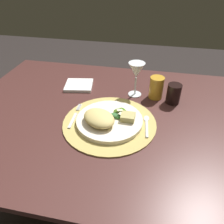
# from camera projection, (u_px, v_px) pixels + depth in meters

# --- Properties ---
(ground_plane) EXTENTS (6.00, 6.00, 0.00)m
(ground_plane) POSITION_uv_depth(u_px,v_px,m) (114.00, 207.00, 1.33)
(ground_plane) COLOR #282221
(dining_table) EXTENTS (1.35, 0.94, 0.70)m
(dining_table) POSITION_uv_depth(u_px,v_px,m) (114.00, 136.00, 0.99)
(dining_table) COLOR #462623
(dining_table) RESTS_ON ground
(placemat) EXTENTS (0.37, 0.37, 0.01)m
(placemat) POSITION_uv_depth(u_px,v_px,m) (110.00, 123.00, 0.87)
(placemat) COLOR tan
(placemat) RESTS_ON dining_table
(dinner_plate) EXTENTS (0.26, 0.26, 0.02)m
(dinner_plate) POSITION_uv_depth(u_px,v_px,m) (110.00, 120.00, 0.87)
(dinner_plate) COLOR silver
(dinner_plate) RESTS_ON placemat
(pasta_serving) EXTENTS (0.17, 0.16, 0.04)m
(pasta_serving) POSITION_uv_depth(u_px,v_px,m) (99.00, 118.00, 0.83)
(pasta_serving) COLOR #D4BB6D
(pasta_serving) RESTS_ON dinner_plate
(salad_greens) EXTENTS (0.07, 0.08, 0.03)m
(salad_greens) POSITION_uv_depth(u_px,v_px,m) (119.00, 114.00, 0.87)
(salad_greens) COLOR #387011
(salad_greens) RESTS_ON dinner_plate
(bread_piece) EXTENTS (0.06, 0.05, 0.02)m
(bread_piece) POSITION_uv_depth(u_px,v_px,m) (128.00, 117.00, 0.85)
(bread_piece) COLOR tan
(bread_piece) RESTS_ON dinner_plate
(fork) EXTENTS (0.02, 0.17, 0.00)m
(fork) POSITION_uv_depth(u_px,v_px,m) (75.00, 117.00, 0.90)
(fork) COLOR silver
(fork) RESTS_ON placemat
(spoon) EXTENTS (0.03, 0.13, 0.01)m
(spoon) POSITION_uv_depth(u_px,v_px,m) (147.00, 122.00, 0.86)
(spoon) COLOR silver
(spoon) RESTS_ON placemat
(napkin) EXTENTS (0.15, 0.15, 0.01)m
(napkin) POSITION_uv_depth(u_px,v_px,m) (79.00, 85.00, 1.11)
(napkin) COLOR white
(napkin) RESTS_ON dining_table
(wine_glass) EXTENTS (0.08, 0.08, 0.16)m
(wine_glass) POSITION_uv_depth(u_px,v_px,m) (136.00, 72.00, 0.98)
(wine_glass) COLOR silver
(wine_glass) RESTS_ON dining_table
(amber_tumbler) EXTENTS (0.06, 0.06, 0.10)m
(amber_tumbler) POSITION_uv_depth(u_px,v_px,m) (156.00, 88.00, 1.00)
(amber_tumbler) COLOR gold
(amber_tumbler) RESTS_ON dining_table
(dark_tumbler) EXTENTS (0.06, 0.06, 0.09)m
(dark_tumbler) POSITION_uv_depth(u_px,v_px,m) (174.00, 94.00, 0.97)
(dark_tumbler) COLOR black
(dark_tumbler) RESTS_ON dining_table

